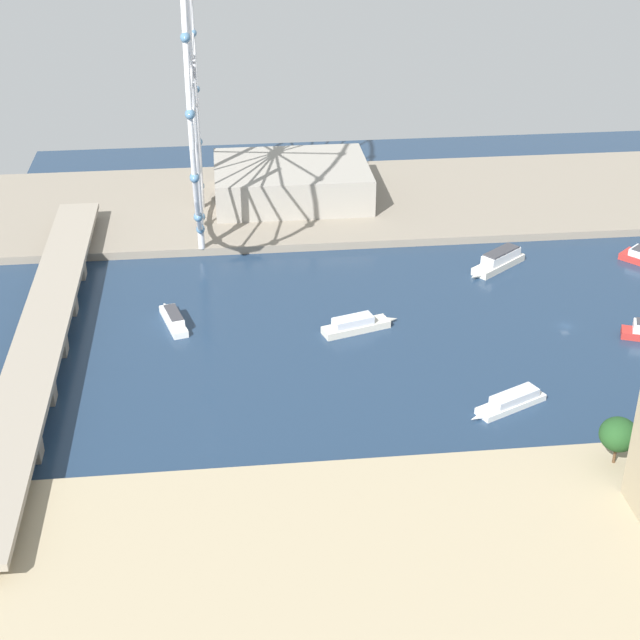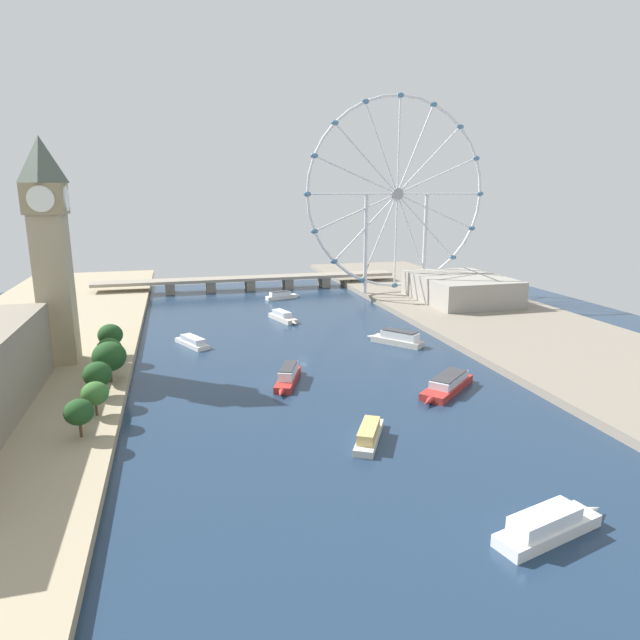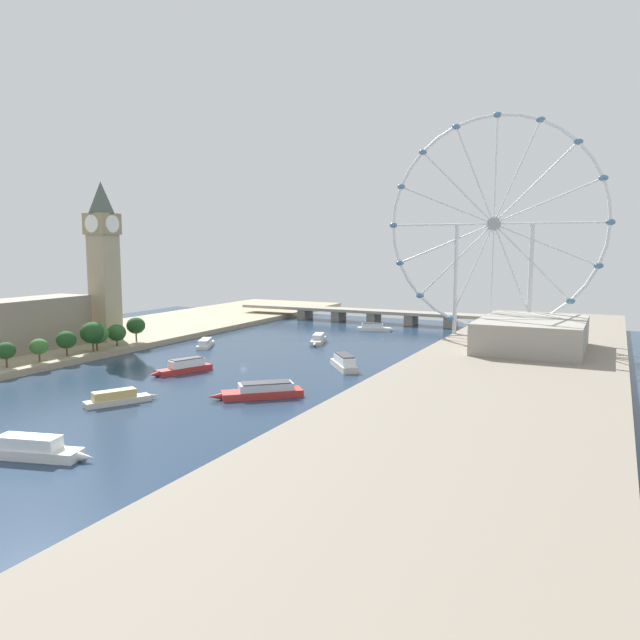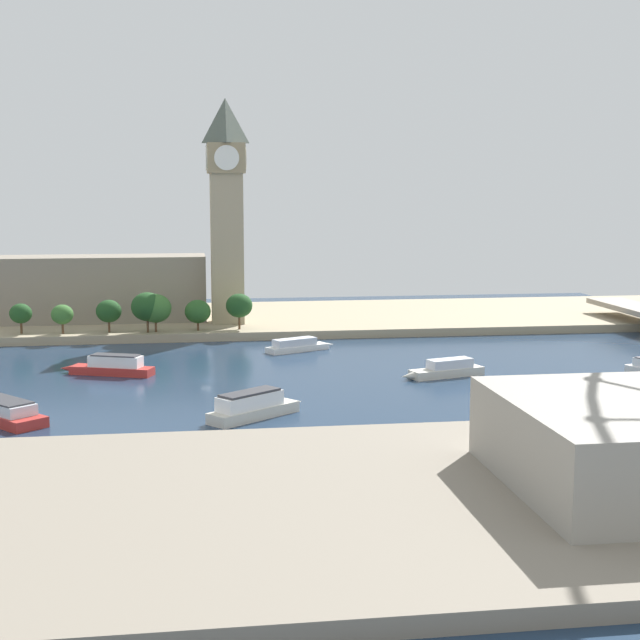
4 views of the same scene
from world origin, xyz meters
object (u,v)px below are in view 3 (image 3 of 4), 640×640
object	(u,v)px
tour_boat_3	(34,449)
tour_boat_4	(117,398)
tour_boat_7	(374,328)
tour_boat_6	(184,367)
tour_boat_1	(318,339)
tour_boat_0	(262,391)
riverside_hall	(532,334)
tour_boat_2	(344,362)
tour_boat_5	(205,343)
ferris_wheel	(494,225)
clock_tower	(104,259)
river_bridge	(374,313)

from	to	relation	value
tour_boat_3	tour_boat_4	xyz separation A→B (m)	(-20.07, 49.46, -0.34)
tour_boat_4	tour_boat_7	distance (m)	205.34
tour_boat_6	tour_boat_1	bearing A→B (deg)	-168.82
tour_boat_0	riverside_hall	bearing A→B (deg)	-161.17
tour_boat_4	tour_boat_6	world-z (taller)	tour_boat_6
tour_boat_2	tour_boat_7	xyz separation A→B (m)	(-30.25, 116.69, -0.67)
riverside_hall	tour_boat_5	distance (m)	165.93
tour_boat_4	tour_boat_5	distance (m)	117.79
tour_boat_3	tour_boat_5	size ratio (longest dim) A/B	1.19
ferris_wheel	tour_boat_7	bearing A→B (deg)	172.71
tour_boat_6	tour_boat_7	bearing A→B (deg)	-168.92
tour_boat_0	clock_tower	bearing A→B (deg)	-64.93
tour_boat_6	tour_boat_7	xyz separation A→B (m)	(27.20, 153.43, -0.35)
clock_tower	tour_boat_2	size ratio (longest dim) A/B	3.37
tour_boat_1	river_bridge	bearing A→B (deg)	165.31
riverside_hall	river_bridge	distance (m)	143.07
riverside_hall	tour_boat_3	distance (m)	227.96
tour_boat_4	tour_boat_7	size ratio (longest dim) A/B	1.00
river_bridge	tour_boat_3	size ratio (longest dim) A/B	7.07
ferris_wheel	tour_boat_4	xyz separation A→B (m)	(-87.65, -195.49, -62.28)
tour_boat_3	clock_tower	bearing A→B (deg)	114.76
tour_boat_1	tour_boat_7	bearing A→B (deg)	152.43
tour_boat_2	tour_boat_7	distance (m)	120.55
clock_tower	tour_boat_3	size ratio (longest dim) A/B	2.86
tour_boat_1	tour_boat_4	bearing A→B (deg)	-19.01
river_bridge	tour_boat_6	bearing A→B (deg)	-93.60
tour_boat_1	tour_boat_3	size ratio (longest dim) A/B	0.89
tour_boat_0	tour_boat_5	bearing A→B (deg)	-84.58
tour_boat_5	tour_boat_6	xyz separation A→B (m)	(31.73, -57.83, 0.60)
tour_boat_6	tour_boat_0	bearing A→B (deg)	88.19
tour_boat_1	tour_boat_5	world-z (taller)	tour_boat_1
tour_boat_3	tour_boat_7	size ratio (longest dim) A/B	1.21
clock_tower	tour_boat_1	size ratio (longest dim) A/B	3.19
tour_boat_0	tour_boat_6	distance (m)	55.97
tour_boat_3	tour_boat_0	bearing A→B (deg)	61.88
tour_boat_3	tour_boat_6	distance (m)	105.93
tour_boat_4	tour_boat_0	bearing A→B (deg)	-24.37
clock_tower	tour_boat_2	bearing A→B (deg)	-0.21
tour_boat_0	tour_boat_3	bearing A→B (deg)	35.58
tour_boat_2	clock_tower	bearing A→B (deg)	51.51
ferris_wheel	riverside_hall	distance (m)	70.85
tour_boat_2	tour_boat_3	world-z (taller)	tour_boat_2
tour_boat_5	tour_boat_3	bearing A→B (deg)	176.14
clock_tower	tour_boat_2	xyz separation A→B (m)	(138.09, -0.51, -43.57)
ferris_wheel	tour_boat_3	distance (m)	261.54
ferris_wheel	tour_boat_2	bearing A→B (deg)	-111.64
tour_boat_5	ferris_wheel	bearing A→B (deg)	-82.68
clock_tower	tour_boat_6	distance (m)	99.08
tour_boat_7	tour_boat_5	bearing A→B (deg)	-136.98
river_bridge	tour_boat_4	xyz separation A→B (m)	(0.31, -243.63, -4.46)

